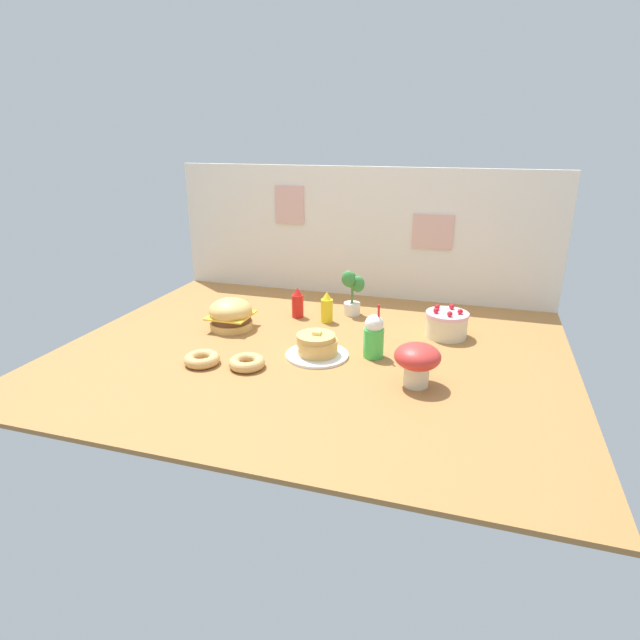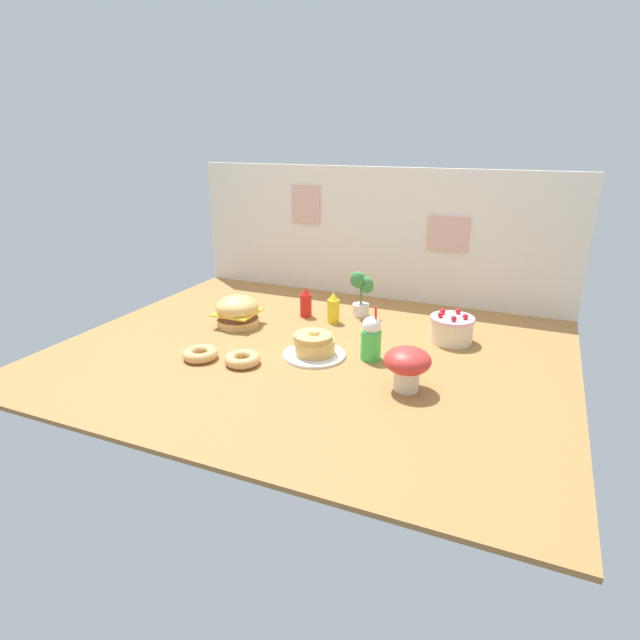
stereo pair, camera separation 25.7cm
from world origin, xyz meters
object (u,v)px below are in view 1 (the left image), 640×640
ketchup_bottle (298,303)px  mushroom_stool (417,360)px  mustard_bottle (327,308)px  donut_pink_glaze (202,359)px  cream_soda_cup (374,336)px  pancake_stack (317,347)px  layer_cake (446,324)px  donut_chocolate (247,362)px  potted_plant (352,291)px  burger (231,314)px

ketchup_bottle → mushroom_stool: size_ratio=0.91×
mustard_bottle → mushroom_stool: 0.87m
donut_pink_glaze → cream_soda_cup: bearing=23.5°
pancake_stack → ketchup_bottle: ketchup_bottle is taller
cream_soda_cup → layer_cake: bearing=50.0°
ketchup_bottle → donut_chocolate: size_ratio=1.08×
pancake_stack → mustard_bottle: bearing=101.2°
layer_cake → potted_plant: size_ratio=0.82×
donut_chocolate → potted_plant: potted_plant is taller
donut_chocolate → potted_plant: size_ratio=0.61×
cream_soda_cup → mushroom_stool: cream_soda_cup is taller
ketchup_bottle → donut_chocolate: (0.01, -0.73, -0.06)m
donut_chocolate → layer_cake: bearing=38.5°
layer_cake → ketchup_bottle: 0.85m
donut_pink_glaze → mushroom_stool: 0.98m
layer_cake → donut_chocolate: bearing=-141.5°
burger → donut_pink_glaze: size_ratio=1.43×
cream_soda_cup → donut_chocolate: bearing=-150.7°
layer_cake → mustard_bottle: 0.67m
burger → potted_plant: 0.72m
mustard_bottle → layer_cake: bearing=-2.5°
mushroom_stool → donut_chocolate: bearing=-176.0°
donut_pink_glaze → mushroom_stool: (0.98, 0.08, 0.09)m
potted_plant → mushroom_stool: potted_plant is taller
mushroom_stool → pancake_stack: bearing=161.5°
pancake_stack → ketchup_bottle: 0.58m
burger → potted_plant: bearing=36.5°
burger → ketchup_bottle: 0.40m
donut_chocolate → pancake_stack: bearing=39.1°
burger → potted_plant: potted_plant is taller
burger → mustard_bottle: bearing=28.4°
ketchup_bottle → potted_plant: potted_plant is taller
burger → mustard_bottle: 0.54m
donut_pink_glaze → potted_plant: size_ratio=0.61×
pancake_stack → donut_chocolate: pancake_stack is taller
burger → pancake_stack: 0.61m
donut_chocolate → potted_plant: bearing=72.3°
pancake_stack → layer_cake: 0.73m
pancake_stack → cream_soda_cup: cream_soda_cup is taller
donut_chocolate → potted_plant: (0.28, 0.87, 0.12)m
ketchup_bottle → donut_pink_glaze: (-0.20, -0.75, -0.06)m
layer_cake → ketchup_bottle: (-0.85, 0.06, 0.01)m
mustard_bottle → cream_soda_cup: (0.35, -0.40, 0.02)m
cream_soda_cup → donut_pink_glaze: 0.81m
layer_cake → potted_plant: bearing=160.4°
ketchup_bottle → donut_pink_glaze: 0.78m
burger → layer_cake: burger is taller
pancake_stack → mushroom_stool: (0.49, -0.16, 0.07)m
layer_cake → ketchup_bottle: bearing=176.0°
ketchup_bottle → mushroom_stool: (0.77, -0.67, 0.03)m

